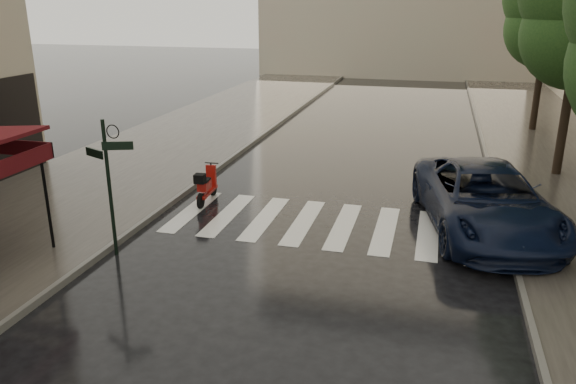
% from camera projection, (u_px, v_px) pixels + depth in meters
% --- Properties ---
extents(ground, '(120.00, 120.00, 0.00)m').
position_uv_depth(ground, '(86.00, 333.00, 9.69)').
color(ground, black).
rests_on(ground, ground).
extents(sidewalk_near, '(6.00, 60.00, 0.12)m').
position_uv_depth(sidewalk_near, '(165.00, 148.00, 21.74)').
color(sidewalk_near, '#38332D').
rests_on(sidewalk_near, ground).
extents(curb_near, '(0.12, 60.00, 0.16)m').
position_uv_depth(curb_near, '(239.00, 153.00, 21.00)').
color(curb_near, '#595651').
rests_on(curb_near, ground).
extents(curb_far, '(0.12, 60.00, 0.16)m').
position_uv_depth(curb_far, '(490.00, 170.00, 18.83)').
color(curb_far, '#595651').
rests_on(curb_far, ground).
extents(crosswalk, '(7.85, 3.20, 0.01)m').
position_uv_depth(crosswalk, '(323.00, 224.00, 14.45)').
color(crosswalk, silver).
rests_on(crosswalk, ground).
extents(signpost, '(1.17, 0.29, 3.10)m').
position_uv_depth(signpost, '(109.00, 177.00, 12.13)').
color(signpost, black).
rests_on(signpost, ground).
extents(tree_far, '(3.80, 3.80, 8.16)m').
position_uv_depth(tree_far, '(550.00, 1.00, 22.96)').
color(tree_far, black).
rests_on(tree_far, sidewalk_far).
extents(scooter, '(0.43, 1.55, 1.02)m').
position_uv_depth(scooter, '(206.00, 186.00, 15.88)').
color(scooter, black).
rests_on(scooter, ground).
extents(parked_car, '(3.88, 6.33, 1.64)m').
position_uv_depth(parked_car, '(485.00, 200.00, 13.79)').
color(parked_car, black).
rests_on(parked_car, ground).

